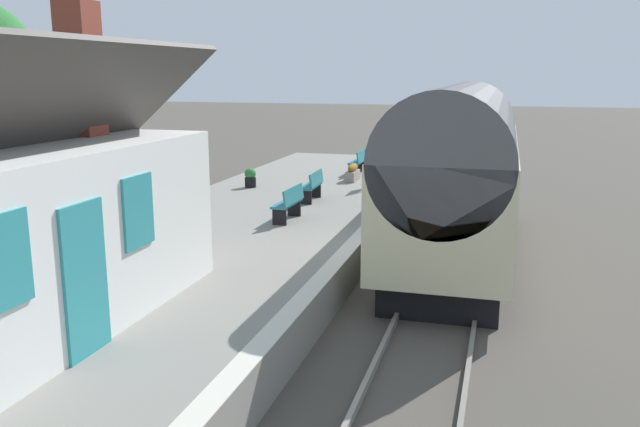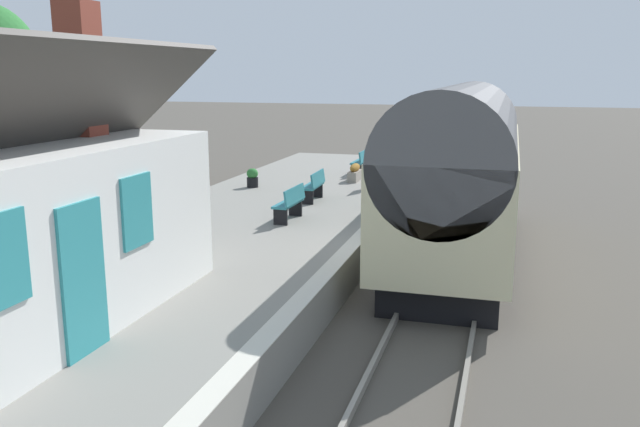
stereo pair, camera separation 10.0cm
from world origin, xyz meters
TOP-DOWN VIEW (x-y plane):
  - ground_plane at (0.00, 0.00)m, footprint 160.00×160.00m
  - platform at (0.00, 4.27)m, footprint 32.00×6.54m
  - platform_edge_coping at (0.00, 1.18)m, footprint 32.00×0.36m
  - rail_near at (0.00, -1.62)m, footprint 52.00×0.08m
  - rail_far at (0.00, -0.18)m, footprint 52.00×0.08m
  - train at (2.90, -0.90)m, footprint 10.48×2.73m
  - station_building at (-5.45, 4.97)m, footprint 6.57×3.53m
  - bench_by_lamp at (2.13, 3.28)m, footprint 1.41×0.46m
  - bench_near_building at (4.83, 3.45)m, footprint 1.41×0.48m
  - bench_platform_end at (10.40, 3.28)m, footprint 1.41×0.46m
  - planter_under_sign at (6.52, 6.10)m, footprint 0.38×0.38m
  - planter_corner_building at (0.58, 5.92)m, footprint 0.46×0.46m
  - planter_edge_far at (8.75, 3.13)m, footprint 1.02×0.32m
  - station_sign_board at (7.95, 1.86)m, footprint 0.96×0.06m
  - tree_far_right at (9.17, 12.78)m, footprint 3.09×2.70m

SIDE VIEW (x-z plane):
  - ground_plane at x=0.00m, z-range 0.00..0.00m
  - rail_near at x=0.00m, z-range 0.00..0.14m
  - rail_far at x=0.00m, z-range 0.00..0.14m
  - platform at x=0.00m, z-range 0.00..0.85m
  - platform_edge_coping at x=0.00m, z-range 0.85..0.87m
  - planter_edge_far at x=8.75m, z-range 0.84..1.45m
  - planter_under_sign at x=6.52m, z-range 0.84..1.50m
  - planter_corner_building at x=0.58m, z-range 0.87..1.57m
  - bench_by_lamp at x=2.13m, z-range 0.88..1.77m
  - bench_near_building at x=4.83m, z-range 0.88..1.77m
  - bench_platform_end at x=10.40m, z-range 0.88..1.77m
  - station_sign_board at x=7.95m, z-range 1.25..2.82m
  - train at x=2.90m, z-range 0.06..4.38m
  - station_building at x=-5.45m, z-range -0.29..4.99m
  - tree_far_right at x=9.17m, z-range 1.24..6.90m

